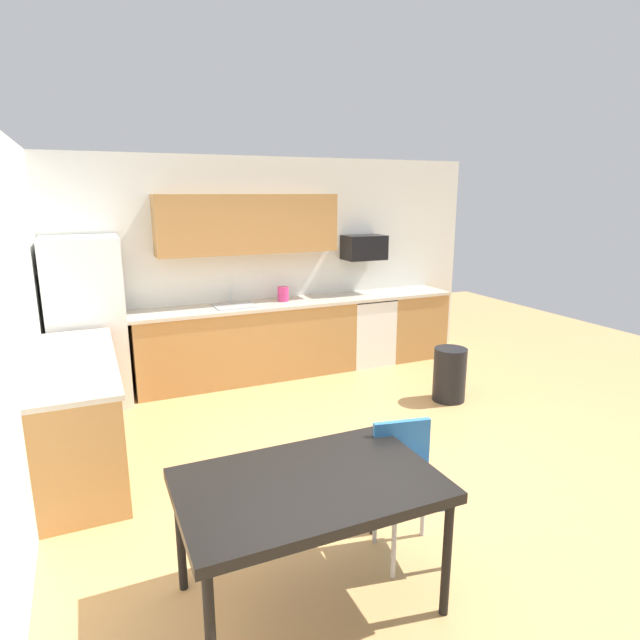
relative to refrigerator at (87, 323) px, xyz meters
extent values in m
plane|color=tan|center=(2.18, -2.22, -0.91)|extent=(12.00, 12.00, 0.00)
cube|color=silver|center=(2.18, 0.43, 0.44)|extent=(5.80, 0.10, 2.70)
cube|color=silver|center=(-0.47, -2.22, 0.44)|extent=(0.10, 5.80, 2.70)
cube|color=#AD7A42|center=(1.79, 0.08, -0.46)|extent=(2.71, 0.60, 0.90)
cube|color=#AD7A42|center=(4.16, 0.08, -0.46)|extent=(0.84, 0.60, 0.90)
cube|color=#AD7A42|center=(-0.12, -1.42, -0.46)|extent=(0.60, 2.00, 0.90)
cube|color=beige|center=(2.18, 0.08, 0.01)|extent=(4.80, 0.64, 0.04)
cube|color=beige|center=(-0.12, -1.42, 0.01)|extent=(0.64, 2.00, 0.04)
cube|color=#AD7A42|center=(1.88, 0.21, 0.99)|extent=(2.20, 0.34, 0.70)
cube|color=white|center=(0.00, 0.00, 0.00)|extent=(0.76, 0.70, 1.82)
cube|color=white|center=(3.44, 0.08, -0.47)|extent=(0.60, 0.60, 0.88)
cube|color=black|center=(3.44, 0.08, -0.02)|extent=(0.60, 0.60, 0.03)
cube|color=black|center=(3.44, 0.18, 0.65)|extent=(0.54, 0.36, 0.32)
cube|color=#A5A8AD|center=(1.63, 0.08, -0.03)|extent=(0.48, 0.40, 0.14)
cylinder|color=#B2B5BA|center=(1.63, 0.26, 0.13)|extent=(0.02, 0.02, 0.24)
cube|color=black|center=(1.03, -3.65, -0.18)|extent=(1.40, 0.90, 0.06)
cylinder|color=black|center=(0.39, -4.04, -0.56)|extent=(0.05, 0.05, 0.70)
cylinder|color=black|center=(1.67, -4.04, -0.56)|extent=(0.05, 0.05, 0.70)
cylinder|color=black|center=(0.39, -3.26, -0.56)|extent=(0.05, 0.05, 0.70)
cylinder|color=black|center=(1.67, -3.26, -0.56)|extent=(0.05, 0.05, 0.70)
cube|color=#2D72B7|center=(1.76, -3.55, -0.46)|extent=(0.47, 0.47, 0.05)
cube|color=#2D72B7|center=(1.80, -3.37, -0.26)|extent=(0.38, 0.11, 0.40)
cylinder|color=#B2B2B7|center=(1.56, -3.68, -0.70)|extent=(0.03, 0.03, 0.42)
cylinder|color=#B2B2B7|center=(1.90, -3.75, -0.70)|extent=(0.03, 0.03, 0.42)
cylinder|color=#B2B2B7|center=(1.63, -3.35, -0.70)|extent=(0.03, 0.03, 0.42)
cylinder|color=#B2B2B7|center=(1.96, -3.41, -0.70)|extent=(0.03, 0.03, 0.42)
cylinder|color=black|center=(3.63, -1.52, -0.61)|extent=(0.36, 0.36, 0.60)
cylinder|color=#CC3372|center=(2.27, 0.13, 0.11)|extent=(0.14, 0.14, 0.20)
camera|label=1|loc=(0.04, -6.01, 1.36)|focal=29.68mm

